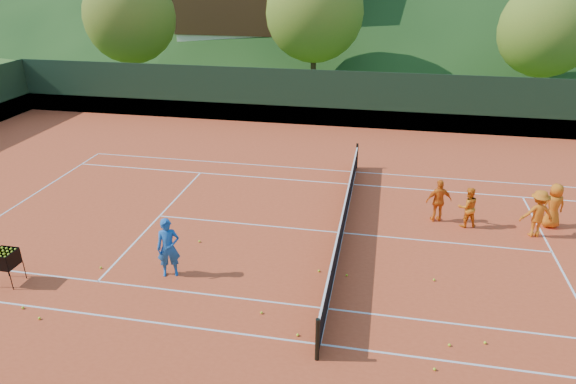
% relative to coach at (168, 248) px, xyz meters
% --- Properties ---
extents(ground, '(400.00, 400.00, 0.00)m').
position_rel_coach_xyz_m(ground, '(4.54, 3.39, -0.89)').
color(ground, '#31571B').
rests_on(ground, ground).
extents(clay_court, '(40.00, 24.00, 0.02)m').
position_rel_coach_xyz_m(clay_court, '(4.54, 3.39, -0.88)').
color(clay_court, '#C3421F').
rests_on(clay_court, ground).
extents(coach, '(0.74, 0.62, 1.74)m').
position_rel_coach_xyz_m(coach, '(0.00, 0.00, 0.00)').
color(coach, blue).
rests_on(coach, clay_court).
extents(student_a, '(0.80, 0.71, 1.39)m').
position_rel_coach_xyz_m(student_a, '(8.52, 4.67, -0.17)').
color(student_a, orange).
rests_on(student_a, clay_court).
extents(student_b, '(0.95, 0.60, 1.50)m').
position_rel_coach_xyz_m(student_b, '(7.60, 4.89, -0.12)').
color(student_b, orange).
rests_on(student_b, clay_court).
extents(student_c, '(0.84, 0.64, 1.53)m').
position_rel_coach_xyz_m(student_c, '(11.29, 5.19, -0.10)').
color(student_c, orange).
rests_on(student_c, clay_court).
extents(student_d, '(1.10, 0.74, 1.58)m').
position_rel_coach_xyz_m(student_d, '(10.60, 4.40, -0.08)').
color(student_d, orange).
rests_on(student_d, clay_court).
extents(tennis_ball_1, '(0.07, 0.07, 0.07)m').
position_rel_coach_xyz_m(tennis_ball_1, '(7.29, 1.10, -0.84)').
color(tennis_ball_1, '#CAF028').
rests_on(tennis_ball_1, clay_court).
extents(tennis_ball_2, '(0.07, 0.07, 0.07)m').
position_rel_coach_xyz_m(tennis_ball_2, '(4.09, 0.93, -0.84)').
color(tennis_ball_2, '#CAF028').
rests_on(tennis_ball_2, clay_court).
extents(tennis_ball_3, '(0.07, 0.07, 0.07)m').
position_rel_coach_xyz_m(tennis_ball_3, '(7.09, -2.44, -0.84)').
color(tennis_ball_3, '#CAF028').
rests_on(tennis_ball_3, clay_court).
extents(tennis_ball_5, '(0.07, 0.07, 0.07)m').
position_rel_coach_xyz_m(tennis_ball_5, '(-2.40, -2.53, -0.84)').
color(tennis_ball_5, '#CAF028').
rests_on(tennis_ball_5, clay_court).
extents(tennis_ball_9, '(0.07, 0.07, 0.07)m').
position_rel_coach_xyz_m(tennis_ball_9, '(2.94, -1.25, -0.84)').
color(tennis_ball_9, '#CAF028').
rests_on(tennis_ball_9, clay_court).
extents(tennis_ball_10, '(0.07, 0.07, 0.07)m').
position_rel_coach_xyz_m(tennis_ball_10, '(-2.11, -0.12, -0.84)').
color(tennis_ball_10, '#CAF028').
rests_on(tennis_ball_10, clay_court).
extents(tennis_ball_12, '(0.07, 0.07, 0.07)m').
position_rel_coach_xyz_m(tennis_ball_12, '(3.98, -1.91, -0.84)').
color(tennis_ball_12, '#CAF028').
rests_on(tennis_ball_12, clay_court).
extents(tennis_ball_13, '(0.07, 0.07, 0.07)m').
position_rel_coach_xyz_m(tennis_ball_13, '(8.29, -1.34, -0.84)').
color(tennis_ball_13, '#CAF028').
rests_on(tennis_ball_13, clay_court).
extents(tennis_ball_15, '(0.07, 0.07, 0.07)m').
position_rel_coach_xyz_m(tennis_ball_15, '(-3.09, -2.22, -0.84)').
color(tennis_ball_15, '#CAF028').
rests_on(tennis_ball_15, clay_court).
extents(tennis_ball_17, '(0.07, 0.07, 0.07)m').
position_rel_coach_xyz_m(tennis_ball_17, '(4.89, 0.86, -0.84)').
color(tennis_ball_17, '#CAF028').
rests_on(tennis_ball_17, clay_court).
extents(tennis_ball_20, '(0.07, 0.07, 0.07)m').
position_rel_coach_xyz_m(tennis_ball_20, '(0.15, 1.90, -0.84)').
color(tennis_ball_20, '#CAF028').
rests_on(tennis_ball_20, clay_court).
extents(tennis_ball_21, '(0.07, 0.07, 0.07)m').
position_rel_coach_xyz_m(tennis_ball_21, '(7.47, -1.58, -0.84)').
color(tennis_ball_21, '#CAF028').
rests_on(tennis_ball_21, clay_court).
extents(court_lines, '(23.83, 11.03, 0.00)m').
position_rel_coach_xyz_m(court_lines, '(4.54, 3.39, -0.87)').
color(court_lines, silver).
rests_on(court_lines, clay_court).
extents(tennis_net, '(0.10, 12.07, 1.10)m').
position_rel_coach_xyz_m(tennis_net, '(4.54, 3.39, -0.37)').
color(tennis_net, black).
rests_on(tennis_net, clay_court).
extents(perimeter_fence, '(40.40, 24.24, 3.00)m').
position_rel_coach_xyz_m(perimeter_fence, '(4.54, 3.39, 0.38)').
color(perimeter_fence, black).
rests_on(perimeter_fence, clay_court).
extents(ball_hopper, '(0.57, 0.57, 1.00)m').
position_rel_coach_xyz_m(ball_hopper, '(-4.18, -1.24, -0.12)').
color(ball_hopper, black).
rests_on(ball_hopper, clay_court).
extents(chalet_mid, '(12.65, 8.82, 11.45)m').
position_rel_coach_xyz_m(chalet_mid, '(10.54, 37.39, 4.10)').
color(chalet_mid, beige).
rests_on(chalet_mid, ground).
extents(tree_a, '(6.00, 6.00, 7.88)m').
position_rel_coach_xyz_m(tree_a, '(-11.46, 21.39, 3.98)').
color(tree_a, '#422B1A').
rests_on(tree_a, ground).
extents(tree_b, '(6.40, 6.40, 8.40)m').
position_rel_coach_xyz_m(tree_b, '(0.54, 23.39, 4.30)').
color(tree_b, '#3C2818').
rests_on(tree_b, ground).
extents(tree_c, '(5.60, 5.60, 7.35)m').
position_rel_coach_xyz_m(tree_c, '(14.54, 22.39, 3.65)').
color(tree_c, '#3F2719').
rests_on(tree_c, ground).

